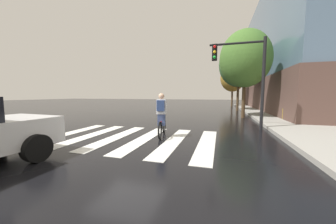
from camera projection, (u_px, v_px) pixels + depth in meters
ground_plane at (128, 138)px, 6.85m from camera, size 120.00×120.00×0.00m
crosswalk_stripes at (130, 138)px, 6.83m from camera, size 6.26×4.14×0.01m
cyclist at (162, 115)px, 6.94m from camera, size 0.39×1.70×1.69m
traffic_light_near at (244, 68)px, 8.28m from camera, size 2.47×0.28×4.20m
fire_hydrant at (285, 113)px, 10.98m from camera, size 0.33×0.22×0.78m
street_tree_near at (245, 59)px, 12.43m from camera, size 3.43×3.43×6.10m
street_tree_mid at (239, 65)px, 18.17m from camera, size 3.90×3.90×6.94m
street_tree_far at (233, 78)px, 25.36m from camera, size 3.34×3.34×5.94m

